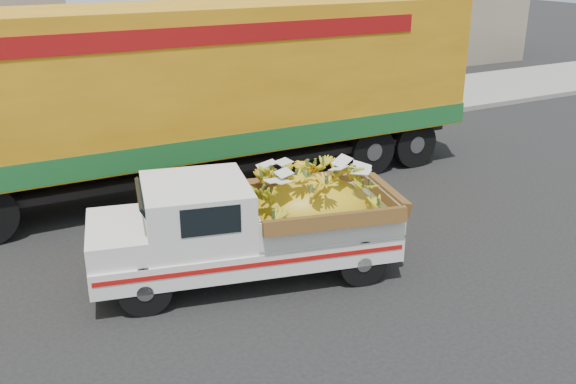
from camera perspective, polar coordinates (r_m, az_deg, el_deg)
ground at (r=10.34m, az=-11.12°, el=-7.43°), size 100.00×100.00×0.00m
curb at (r=15.73m, az=-17.95°, el=2.25°), size 60.00×0.25×0.15m
sidewalk at (r=17.72m, az=-19.33°, el=4.12°), size 60.00×4.00×0.14m
pickup_truck at (r=9.91m, az=-1.85°, el=-2.73°), size 4.88×2.70×1.62m
semi_trailer at (r=13.50m, az=-7.20°, el=9.15°), size 12.01×2.70×3.80m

